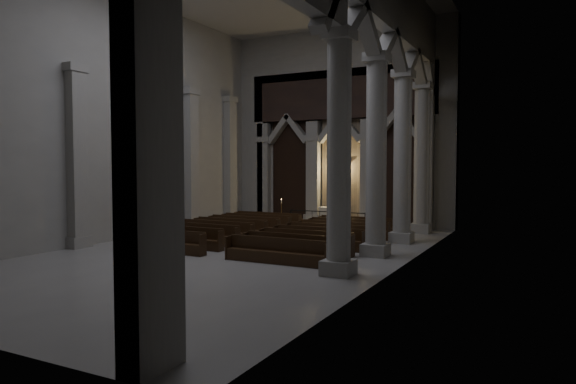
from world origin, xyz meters
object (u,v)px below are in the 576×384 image
object	(u,v)px
candle_stand_left	(281,218)
candle_stand_right	(374,224)
altar_rail	(327,216)
pews	(271,236)
worshipper	(329,223)
altar	(333,214)

from	to	relation	value
candle_stand_left	candle_stand_right	distance (m)	5.80
altar_rail	candle_stand_right	size ratio (longest dim) A/B	3.26
pews	candle_stand_left	bearing A→B (deg)	113.80
candle_stand_left	candle_stand_right	world-z (taller)	candle_stand_left
candle_stand_right	worshipper	distance (m)	2.92
altar	candle_stand_right	xyz separation A→B (m)	(3.33, -2.17, -0.19)
candle_stand_right	altar_rail	bearing A→B (deg)	169.83
altar_rail	altar	bearing A→B (deg)	100.08
pews	worshipper	distance (m)	4.10
altar_rail	candle_stand_right	xyz separation A→B (m)	(3.04, -0.55, -0.23)
altar	worshipper	size ratio (longest dim) A/B	1.41
altar	pews	size ratio (longest dim) A/B	0.18
candle_stand_right	worshipper	xyz separation A→B (m)	(-1.71, -2.36, 0.21)
altar_rail	candle_stand_left	bearing A→B (deg)	-169.85
altar	pews	xyz separation A→B (m)	(0.29, -8.39, -0.29)
altar_rail	worshipper	bearing A→B (deg)	-65.32
candle_stand_left	candle_stand_right	size ratio (longest dim) A/B	1.08
altar	altar_rail	size ratio (longest dim) A/B	0.36
pews	worshipper	bearing A→B (deg)	70.95
candle_stand_right	pews	distance (m)	6.92
altar	candle_stand_right	world-z (taller)	candle_stand_right
altar	candle_stand_left	xyz separation A→B (m)	(-2.47, -2.12, -0.16)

